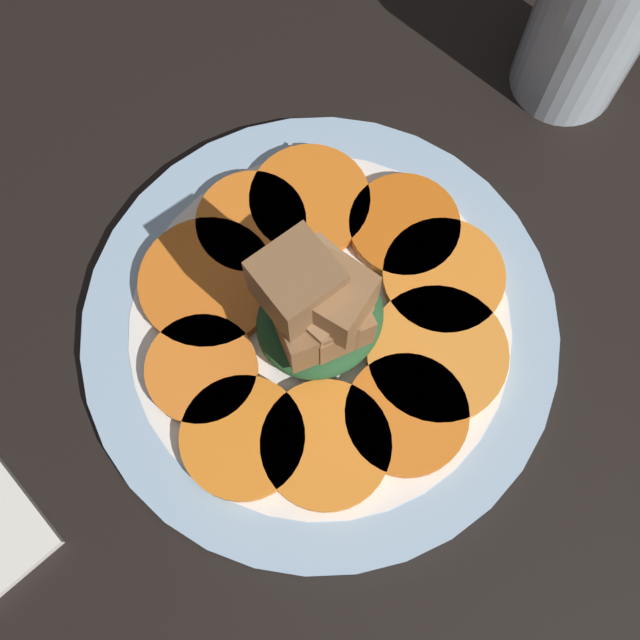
% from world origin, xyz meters
% --- Properties ---
extents(table_slab, '(1.20, 1.20, 0.02)m').
position_xyz_m(table_slab, '(0.00, 0.00, 0.01)').
color(table_slab, black).
rests_on(table_slab, ground).
extents(plate, '(0.29, 0.29, 0.01)m').
position_xyz_m(plate, '(0.00, 0.00, 0.03)').
color(plate, '#99B7D1').
rests_on(plate, table_slab).
extents(carrot_slice_0, '(0.07, 0.07, 0.01)m').
position_xyz_m(carrot_slice_0, '(0.07, -0.02, 0.04)').
color(carrot_slice_0, orange).
rests_on(carrot_slice_0, plate).
extents(carrot_slice_1, '(0.07, 0.07, 0.01)m').
position_xyz_m(carrot_slice_1, '(0.08, 0.02, 0.04)').
color(carrot_slice_1, orange).
rests_on(carrot_slice_1, plate).
extents(carrot_slice_2, '(0.08, 0.08, 0.01)m').
position_xyz_m(carrot_slice_2, '(0.05, 0.06, 0.04)').
color(carrot_slice_2, orange).
rests_on(carrot_slice_2, plate).
extents(carrot_slice_3, '(0.07, 0.07, 0.01)m').
position_xyz_m(carrot_slice_3, '(0.00, 0.08, 0.04)').
color(carrot_slice_3, orange).
rests_on(carrot_slice_3, plate).
extents(carrot_slice_4, '(0.08, 0.08, 0.01)m').
position_xyz_m(carrot_slice_4, '(-0.04, 0.06, 0.04)').
color(carrot_slice_4, orange).
rests_on(carrot_slice_4, plate).
extents(carrot_slice_5, '(0.08, 0.08, 0.01)m').
position_xyz_m(carrot_slice_5, '(-0.08, 0.03, 0.04)').
color(carrot_slice_5, orange).
rests_on(carrot_slice_5, plate).
extents(carrot_slice_6, '(0.07, 0.07, 0.01)m').
position_xyz_m(carrot_slice_6, '(-0.08, -0.01, 0.04)').
color(carrot_slice_6, '#D66014').
rests_on(carrot_slice_6, plate).
extents(carrot_slice_7, '(0.08, 0.08, 0.01)m').
position_xyz_m(carrot_slice_7, '(-0.05, -0.07, 0.04)').
color(carrot_slice_7, orange).
rests_on(carrot_slice_7, plate).
extents(carrot_slice_8, '(0.07, 0.07, 0.01)m').
position_xyz_m(carrot_slice_8, '(-0.01, -0.08, 0.04)').
color(carrot_slice_8, orange).
rests_on(carrot_slice_8, plate).
extents(carrot_slice_9, '(0.08, 0.08, 0.01)m').
position_xyz_m(carrot_slice_9, '(0.03, -0.07, 0.04)').
color(carrot_slice_9, orange).
rests_on(carrot_slice_9, plate).
extents(center_pile, '(0.08, 0.07, 0.10)m').
position_xyz_m(center_pile, '(0.00, 0.00, 0.07)').
color(center_pile, '#235128').
rests_on(center_pile, plate).
extents(fork, '(0.18, 0.08, 0.00)m').
position_xyz_m(fork, '(0.01, -0.06, 0.03)').
color(fork, silver).
rests_on(fork, plate).
extents(water_glass, '(0.07, 0.07, 0.13)m').
position_xyz_m(water_glass, '(-0.25, -0.02, 0.08)').
color(water_glass, silver).
rests_on(water_glass, table_slab).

